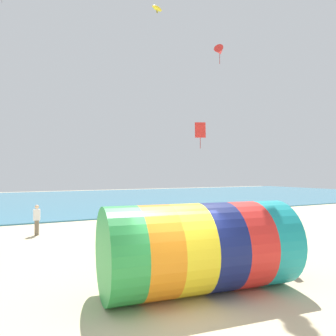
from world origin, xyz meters
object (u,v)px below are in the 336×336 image
kite_red_diamond (200,130)px  bystander_near_water (37,220)px  kite_yellow_parafoil (157,8)px  kite_red_delta (220,51)px  kite_handler (289,249)px  giant_inflatable_tube (200,247)px

kite_red_diamond → bystander_near_water: (-8.24, 4.43, -5.10)m
kite_yellow_parafoil → kite_red_diamond: 13.22m
kite_red_delta → bystander_near_water: (-11.32, 2.17, -10.95)m
kite_red_delta → kite_red_diamond: (-3.08, -2.26, -5.85)m
kite_handler → giant_inflatable_tube: bearing=-178.3°
giant_inflatable_tube → kite_red_delta: 16.35m
kite_red_delta → kite_red_diamond: bearing=-143.7°
kite_handler → kite_yellow_parafoil: 21.90m
bystander_near_water → kite_handler: bearing=-58.3°
kite_handler → bystander_near_water: 13.76m
giant_inflatable_tube → kite_handler: size_ratio=3.70×
kite_handler → bystander_near_water: bearing=121.7°
kite_handler → kite_red_delta: size_ratio=1.27×
kite_handler → kite_red_delta: 15.13m
kite_yellow_parafoil → kite_red_delta: kite_yellow_parafoil is taller
kite_red_diamond → giant_inflatable_tube: bearing=-123.6°
giant_inflatable_tube → kite_red_diamond: (4.90, 7.39, 4.67)m
giant_inflatable_tube → bystander_near_water: (-3.34, 11.82, -0.43)m
kite_handler → kite_red_delta: (4.10, 9.54, 11.01)m
kite_red_diamond → kite_yellow_parafoil: bearing=82.8°
giant_inflatable_tube → kite_handler: 3.91m
giant_inflatable_tube → kite_red_diamond: 10.02m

